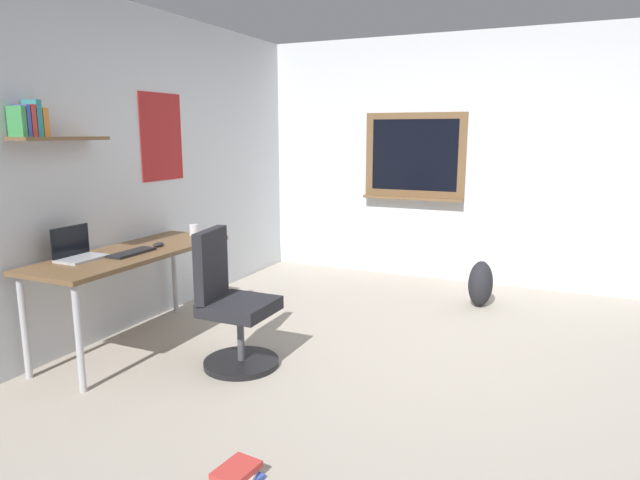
{
  "coord_description": "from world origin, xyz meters",
  "views": [
    {
      "loc": [
        -3.55,
        -0.84,
        1.59
      ],
      "look_at": [
        -0.1,
        0.72,
        0.85
      ],
      "focal_mm": 31.04,
      "sensor_mm": 36.0,
      "label": 1
    }
  ],
  "objects_px": {
    "laptop": "(77,251)",
    "computer_mouse": "(158,245)",
    "backpack": "(481,284)",
    "coffee_mug": "(194,230)",
    "desk": "(133,260)",
    "keyboard": "(132,253)",
    "office_chair": "(231,308)",
    "book_stack_on_floor": "(237,476)"
  },
  "relations": [
    {
      "from": "office_chair",
      "to": "backpack",
      "type": "distance_m",
      "value": 2.49
    },
    {
      "from": "computer_mouse",
      "to": "backpack",
      "type": "xyz_separation_m",
      "value": [
        1.86,
        -2.15,
        -0.53
      ]
    },
    {
      "from": "office_chair",
      "to": "laptop",
      "type": "bearing_deg",
      "value": 108.93
    },
    {
      "from": "office_chair",
      "to": "laptop",
      "type": "height_order",
      "value": "laptop"
    },
    {
      "from": "book_stack_on_floor",
      "to": "computer_mouse",
      "type": "bearing_deg",
      "value": 49.1
    },
    {
      "from": "coffee_mug",
      "to": "backpack",
      "type": "height_order",
      "value": "coffee_mug"
    },
    {
      "from": "laptop",
      "to": "book_stack_on_floor",
      "type": "height_order",
      "value": "laptop"
    },
    {
      "from": "laptop",
      "to": "computer_mouse",
      "type": "relative_size",
      "value": 2.98
    },
    {
      "from": "laptop",
      "to": "desk",
      "type": "bearing_deg",
      "value": -21.66
    },
    {
      "from": "laptop",
      "to": "computer_mouse",
      "type": "distance_m",
      "value": 0.61
    },
    {
      "from": "desk",
      "to": "backpack",
      "type": "relative_size",
      "value": 3.82
    },
    {
      "from": "coffee_mug",
      "to": "book_stack_on_floor",
      "type": "distance_m",
      "value": 2.55
    },
    {
      "from": "keyboard",
      "to": "coffee_mug",
      "type": "height_order",
      "value": "coffee_mug"
    },
    {
      "from": "desk",
      "to": "computer_mouse",
      "type": "distance_m",
      "value": 0.23
    },
    {
      "from": "desk",
      "to": "office_chair",
      "type": "xyz_separation_m",
      "value": [
        -0.02,
        -0.87,
        -0.25
      ]
    },
    {
      "from": "office_chair",
      "to": "coffee_mug",
      "type": "height_order",
      "value": "office_chair"
    },
    {
      "from": "backpack",
      "to": "book_stack_on_floor",
      "type": "bearing_deg",
      "value": 169.32
    },
    {
      "from": "keyboard",
      "to": "backpack",
      "type": "bearing_deg",
      "value": -45.11
    },
    {
      "from": "laptop",
      "to": "office_chair",
      "type": "bearing_deg",
      "value": -71.07
    },
    {
      "from": "office_chair",
      "to": "book_stack_on_floor",
      "type": "bearing_deg",
      "value": -146.01
    },
    {
      "from": "laptop",
      "to": "computer_mouse",
      "type": "xyz_separation_m",
      "value": [
        0.56,
        -0.22,
        -0.04
      ]
    },
    {
      "from": "keyboard",
      "to": "computer_mouse",
      "type": "bearing_deg",
      "value": 0.0
    },
    {
      "from": "coffee_mug",
      "to": "book_stack_on_floor",
      "type": "bearing_deg",
      "value": -139.23
    },
    {
      "from": "office_chair",
      "to": "backpack",
      "type": "relative_size",
      "value": 2.24
    },
    {
      "from": "computer_mouse",
      "to": "book_stack_on_floor",
      "type": "height_order",
      "value": "computer_mouse"
    },
    {
      "from": "desk",
      "to": "office_chair",
      "type": "bearing_deg",
      "value": -91.22
    },
    {
      "from": "laptop",
      "to": "computer_mouse",
      "type": "bearing_deg",
      "value": -21.33
    },
    {
      "from": "computer_mouse",
      "to": "book_stack_on_floor",
      "type": "bearing_deg",
      "value": -130.9
    },
    {
      "from": "computer_mouse",
      "to": "book_stack_on_floor",
      "type": "xyz_separation_m",
      "value": [
        -1.34,
        -1.55,
        -0.71
      ]
    },
    {
      "from": "computer_mouse",
      "to": "office_chair",
      "type": "bearing_deg",
      "value": -105.38
    },
    {
      "from": "desk",
      "to": "backpack",
      "type": "distance_m",
      "value": 3.07
    },
    {
      "from": "desk",
      "to": "backpack",
      "type": "bearing_deg",
      "value": -47.2
    },
    {
      "from": "computer_mouse",
      "to": "coffee_mug",
      "type": "bearing_deg",
      "value": 5.58
    },
    {
      "from": "office_chair",
      "to": "keyboard",
      "type": "xyz_separation_m",
      "value": [
        -0.06,
        0.79,
        0.33
      ]
    },
    {
      "from": "office_chair",
      "to": "backpack",
      "type": "xyz_separation_m",
      "value": [
        2.08,
        -1.36,
        -0.2
      ]
    },
    {
      "from": "keyboard",
      "to": "desk",
      "type": "bearing_deg",
      "value": 42.85
    },
    {
      "from": "backpack",
      "to": "coffee_mug",
      "type": "bearing_deg",
      "value": 121.54
    },
    {
      "from": "laptop",
      "to": "backpack",
      "type": "height_order",
      "value": "laptop"
    },
    {
      "from": "desk",
      "to": "keyboard",
      "type": "bearing_deg",
      "value": -137.15
    },
    {
      "from": "desk",
      "to": "laptop",
      "type": "xyz_separation_m",
      "value": [
        -0.36,
        0.14,
        0.12
      ]
    },
    {
      "from": "keyboard",
      "to": "computer_mouse",
      "type": "xyz_separation_m",
      "value": [
        0.28,
        0.0,
        0.01
      ]
    },
    {
      "from": "desk",
      "to": "backpack",
      "type": "xyz_separation_m",
      "value": [
        2.06,
        -2.23,
        -0.45
      ]
    }
  ]
}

